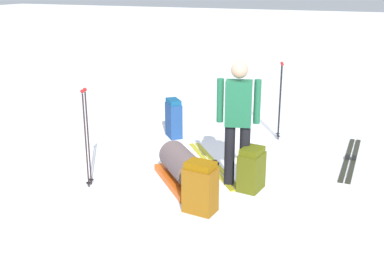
{
  "coord_description": "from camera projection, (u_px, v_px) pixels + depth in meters",
  "views": [
    {
      "loc": [
        -5.84,
        -2.56,
        2.67
      ],
      "look_at": [
        0.0,
        0.0,
        0.7
      ],
      "focal_mm": 44.12,
      "sensor_mm": 36.0,
      "label": 1
    }
  ],
  "objects": [
    {
      "name": "skier_standing",
      "position": [
        238.0,
        118.0,
        6.18
      ],
      "size": [
        0.3,
        0.55,
        1.7
      ],
      "color": "black",
      "rests_on": "ground_plane"
    },
    {
      "name": "ski_pair_near",
      "position": [
        213.0,
        164.0,
        7.15
      ],
      "size": [
        1.61,
        1.39,
        0.05
      ],
      "color": "#ADA41D",
      "rests_on": "ground_plane"
    },
    {
      "name": "ski_poles_planted_far",
      "position": [
        280.0,
        97.0,
        8.15
      ],
      "size": [
        0.21,
        0.11,
        1.35
      ],
      "color": "black",
      "rests_on": "ground_plane"
    },
    {
      "name": "ski_pair_far",
      "position": [
        350.0,
        159.0,
        7.37
      ],
      "size": [
        2.0,
        0.2,
        0.05
      ],
      "color": "#26271C",
      "rests_on": "ground_plane"
    },
    {
      "name": "ski_poles_planted_near",
      "position": [
        87.0,
        133.0,
        6.22
      ],
      "size": [
        0.17,
        0.1,
        1.35
      ],
      "color": "black",
      "rests_on": "ground_plane"
    },
    {
      "name": "gear_sled",
      "position": [
        182.0,
        168.0,
        6.45
      ],
      "size": [
        1.16,
        1.14,
        0.49
      ],
      "color": "#DB5211",
      "rests_on": "ground_plane"
    },
    {
      "name": "backpack_large_dark",
      "position": [
        251.0,
        169.0,
        6.24
      ],
      "size": [
        0.39,
        0.31,
        0.59
      ],
      "color": "#505511",
      "rests_on": "ground_plane"
    },
    {
      "name": "backpack_small_spare",
      "position": [
        200.0,
        188.0,
        5.63
      ],
      "size": [
        0.3,
        0.4,
        0.64
      ],
      "color": "#855110",
      "rests_on": "ground_plane"
    },
    {
      "name": "ground_plane",
      "position": [
        192.0,
        172.0,
        6.88
      ],
      "size": [
        80.0,
        80.0,
        0.0
      ],
      "primitive_type": "plane",
      "color": "white"
    },
    {
      "name": "backpack_bright",
      "position": [
        174.0,
        119.0,
        8.35
      ],
      "size": [
        0.42,
        0.41,
        0.69
      ],
      "color": "navy",
      "rests_on": "ground_plane"
    }
  ]
}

